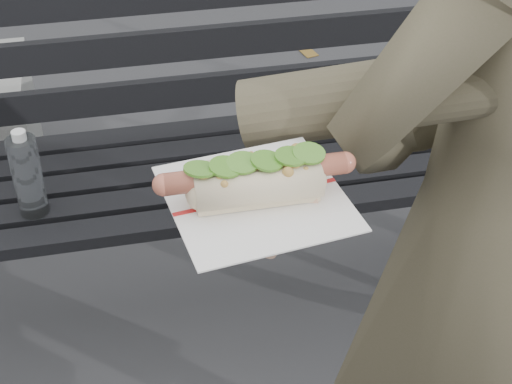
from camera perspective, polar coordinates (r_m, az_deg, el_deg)
The scene contains 3 objects.
park_bench at distance 1.91m, azimuth -4.18°, elevation 4.09°, with size 1.50×0.44×0.88m.
person at distance 1.22m, azimuth 16.90°, elevation -3.08°, with size 0.59×0.38×1.61m, color #484530.
held_hotdog at distance 0.95m, azimuth 10.36°, elevation 5.75°, with size 0.62×0.33×0.20m.
Camera 1 is at (-0.11, -0.78, 1.56)m, focal length 55.00 mm.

